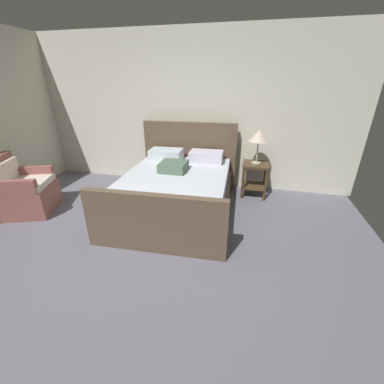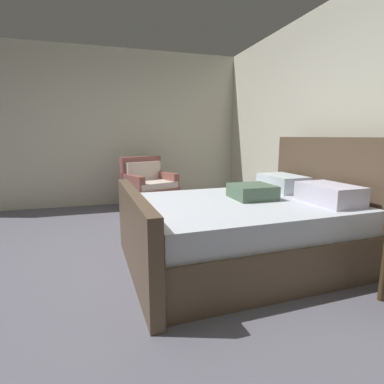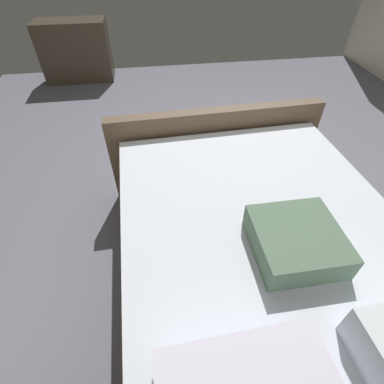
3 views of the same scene
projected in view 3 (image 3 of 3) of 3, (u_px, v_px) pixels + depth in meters
name	position (u px, v px, depth m)	size (l,w,h in m)	color
ground_plane	(218.00, 159.00, 2.99)	(5.88, 5.37, 0.02)	slate
bed	(262.00, 266.00, 1.66)	(1.80, 2.26, 1.23)	brown
dresser	(76.00, 51.00, 4.21)	(0.97, 0.46, 0.81)	#3F3528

